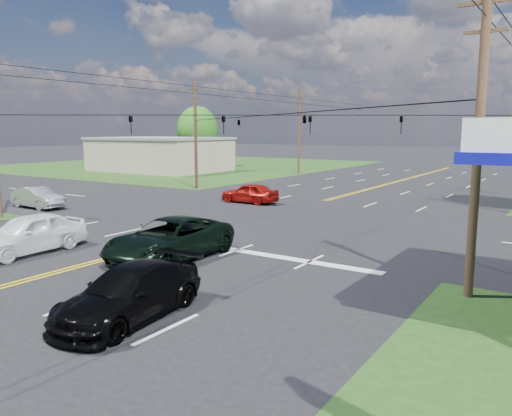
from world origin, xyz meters
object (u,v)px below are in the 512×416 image
Objects in this scene: pole_nw at (196,133)px; suv_black at (130,293)px; pickup_dkgreen at (170,239)px; sedan_silver at (37,198)px; retail_nw at (160,155)px; pickup_white at (29,233)px; tree_far_l at (198,130)px; pole_left_far at (299,130)px; pole_se at (479,137)px.

suv_black is (18.58, -24.93, -4.20)m from pole_nw.
pickup_dkgreen is 17.40m from sedan_silver.
retail_nw reaches higher than pickup_white.
tree_far_l is at bearing 120.22° from pickup_white.
retail_nw is 31.57m from sedan_silver.
tree_far_l is (-19.00, 4.00, 0.03)m from pole_left_far.
pole_nw is at bearing 145.30° from pole_se.
pole_se is 10.99m from suv_black.
pole_nw is 2.23× the size of sedan_silver.
pole_left_far is at bearing 109.17° from pickup_dkgreen.
pickup_white is (26.42, -35.08, -1.17)m from retail_nw.
sedan_silver is at bearing 146.16° from suv_black.
retail_nw is 43.93m from pickup_white.
tree_far_l is at bearing 126.49° from pickup_dkgreen.
pole_left_far is 2.05× the size of pickup_white.
tree_far_l reaches higher than pickup_white.
pickup_dkgreen is at bearing -52.43° from pole_nw.
sedan_silver is (15.45, -27.50, -1.30)m from retail_nw.
pole_se is 11.77m from pickup_dkgreen.
tree_far_l reaches higher than suv_black.
pickup_dkgreen is (15.09, -38.61, -4.35)m from pole_left_far.
retail_nw is at bearing 144.21° from pole_se.
retail_nw is 1.60× the size of pole_left_far.
suv_black is at bearing -19.32° from pickup_white.
pole_se is 1.95× the size of pickup_white.
pole_nw reaches higher than pickup_white.
sedan_silver is (-1.55, -14.50, -4.21)m from pole_nw.
tree_far_l is (-19.00, 23.00, 0.28)m from pole_nw.
suv_black is 1.15× the size of sedan_silver.
pole_left_far is at bearing -11.89° from tree_far_l.
pole_nw reaches higher than retail_nw.
pole_left_far is 33.83m from sedan_silver.
pole_se is at bearing -34.70° from pole_nw.
pole_se reaches higher than pickup_dkgreen.
pole_se is at bearing -96.51° from sedan_silver.
pickup_dkgreen is at bearing -106.34° from sedan_silver.
pole_left_far is 2.04× the size of suv_black.
retail_nw is at bearing 142.59° from pole_nw.
retail_nw is 18.30m from pole_left_far.
pole_se is 60.88m from tree_far_l.
pole_se is 45.22m from pole_left_far.
pole_left_far is (17.00, 6.00, 3.17)m from retail_nw.
pole_left_far is 2.35× the size of sedan_silver.
pickup_white is at bearing -166.17° from pole_se.
pole_nw reaches higher than suv_black.
pole_nw is at bearing 111.10° from pickup_white.
pole_nw is 1.61× the size of pickup_dkgreen.
sedan_silver is at bearing 172.76° from pole_se.
pole_se is at bearing -54.90° from pole_left_far.
pickup_white is (-5.66, -2.47, 0.01)m from pickup_dkgreen.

